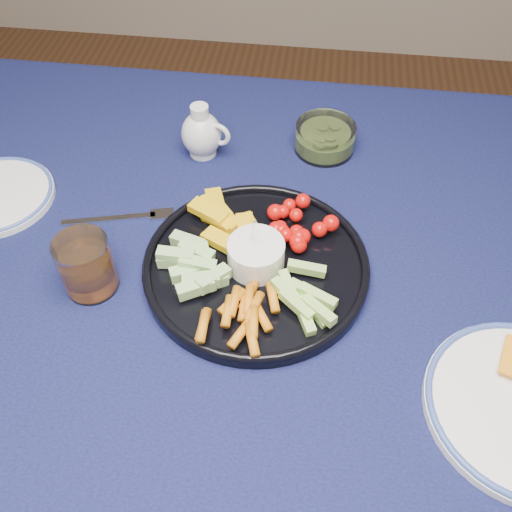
# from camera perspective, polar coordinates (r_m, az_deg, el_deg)

# --- Properties ---
(dining_table) EXTENTS (1.67, 1.07, 0.75)m
(dining_table) POSITION_cam_1_polar(r_m,az_deg,el_deg) (0.94, -3.14, -4.75)
(dining_table) COLOR #502E1A
(dining_table) RESTS_ON ground
(crudite_platter) EXTENTS (0.34, 0.34, 0.11)m
(crudite_platter) POSITION_cam_1_polar(r_m,az_deg,el_deg) (0.85, -0.16, -0.71)
(crudite_platter) COLOR black
(crudite_platter) RESTS_ON dining_table
(creamer_pitcher) EXTENTS (0.09, 0.07, 0.10)m
(creamer_pitcher) POSITION_cam_1_polar(r_m,az_deg,el_deg) (1.05, -5.42, 12.08)
(creamer_pitcher) COLOR white
(creamer_pitcher) RESTS_ON dining_table
(pickle_bowl) EXTENTS (0.11, 0.11, 0.05)m
(pickle_bowl) POSITION_cam_1_polar(r_m,az_deg,el_deg) (1.07, 6.89, 11.55)
(pickle_bowl) COLOR white
(pickle_bowl) RESTS_ON dining_table
(juice_tumbler) EXTENTS (0.08, 0.08, 0.09)m
(juice_tumbler) POSITION_cam_1_polar(r_m,az_deg,el_deg) (0.86, -16.52, -1.14)
(juice_tumbler) COLOR white
(juice_tumbler) RESTS_ON dining_table
(fork_left) EXTENTS (0.18, 0.06, 0.00)m
(fork_left) POSITION_cam_1_polar(r_m,az_deg,el_deg) (0.97, -12.71, 3.77)
(fork_left) COLOR silver
(fork_left) RESTS_ON dining_table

